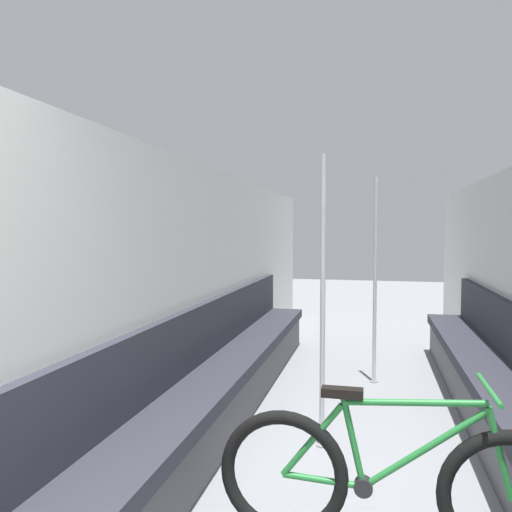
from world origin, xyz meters
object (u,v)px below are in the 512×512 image
bench_seat_row_right (508,404)px  grab_pole_near (375,283)px  bicycle (391,483)px  grab_pole_far (323,306)px  bench_seat_row_left (220,383)px

bench_seat_row_right → grab_pole_near: size_ratio=2.74×
bicycle → grab_pole_far: size_ratio=0.82×
grab_pole_far → grab_pole_near: bearing=77.5°
bicycle → grab_pole_near: bearing=75.1°
bench_seat_row_left → grab_pole_far: bearing=-18.1°
grab_pole_near → grab_pole_far: size_ratio=1.00×
bicycle → grab_pole_far: 1.36m
bench_seat_row_right → bicycle: 1.62m
bench_seat_row_left → grab_pole_near: size_ratio=2.74×
grab_pole_near → grab_pole_far: same height
bench_seat_row_right → grab_pole_far: (-1.28, -0.28, 0.70)m
bench_seat_row_right → grab_pole_near: grab_pole_near is taller
bench_seat_row_left → bench_seat_row_right: bearing=0.0°
bench_seat_row_left → bicycle: size_ratio=3.35×
bicycle → grab_pole_far: grab_pole_far is taller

